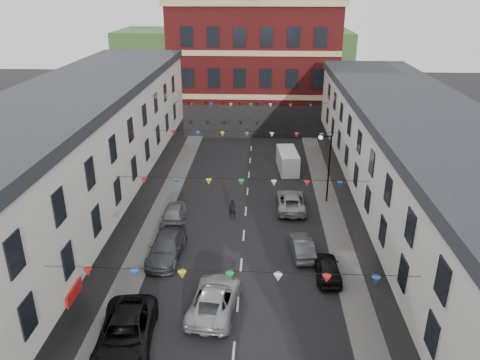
% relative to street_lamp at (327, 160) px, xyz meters
% --- Properties ---
extents(ground, '(160.00, 160.00, 0.00)m').
position_rel_street_lamp_xyz_m(ground, '(-6.55, -14.00, -3.90)').
color(ground, black).
rests_on(ground, ground).
extents(pavement_left, '(1.80, 64.00, 0.15)m').
position_rel_street_lamp_xyz_m(pavement_left, '(-13.45, -12.00, -3.83)').
color(pavement_left, '#605E5B').
rests_on(pavement_left, ground).
extents(pavement_right, '(1.80, 64.00, 0.15)m').
position_rel_street_lamp_xyz_m(pavement_right, '(0.35, -12.00, -3.83)').
color(pavement_right, '#605E5B').
rests_on(pavement_right, ground).
extents(terrace_left, '(8.40, 56.00, 10.70)m').
position_rel_street_lamp_xyz_m(terrace_left, '(-18.33, -13.00, 1.44)').
color(terrace_left, beige).
rests_on(terrace_left, ground).
extents(terrace_right, '(8.40, 56.00, 9.70)m').
position_rel_street_lamp_xyz_m(terrace_right, '(5.23, -13.00, 0.95)').
color(terrace_right, beige).
rests_on(terrace_right, ground).
extents(civic_building, '(20.60, 13.30, 18.50)m').
position_rel_street_lamp_xyz_m(civic_building, '(-6.55, 23.95, 4.23)').
color(civic_building, maroon).
rests_on(civic_building, ground).
extents(clock_tower, '(5.60, 5.60, 30.00)m').
position_rel_street_lamp_xyz_m(clock_tower, '(-14.05, 21.00, 11.03)').
color(clock_tower, maroon).
rests_on(clock_tower, ground).
extents(distant_hill, '(40.00, 14.00, 10.00)m').
position_rel_street_lamp_xyz_m(distant_hill, '(-10.55, 48.00, 1.10)').
color(distant_hill, '#2B5025').
rests_on(distant_hill, ground).
extents(street_lamp, '(1.10, 0.36, 6.00)m').
position_rel_street_lamp_xyz_m(street_lamp, '(0.00, 0.00, 0.00)').
color(street_lamp, black).
rests_on(street_lamp, ground).
extents(car_left_c, '(3.27, 6.12, 1.64)m').
position_rel_street_lamp_xyz_m(car_left_c, '(-12.05, -17.81, -3.09)').
color(car_left_c, black).
rests_on(car_left_c, ground).
extents(car_left_d, '(2.28, 5.25, 1.50)m').
position_rel_street_lamp_xyz_m(car_left_d, '(-11.65, -9.17, -3.15)').
color(car_left_d, '#3F4347').
rests_on(car_left_d, ground).
extents(car_left_e, '(1.80, 4.24, 1.43)m').
position_rel_street_lamp_xyz_m(car_left_e, '(-12.05, -4.58, -3.19)').
color(car_left_e, gray).
rests_on(car_left_e, ground).
extents(car_right_d, '(1.63, 3.85, 1.30)m').
position_rel_street_lamp_xyz_m(car_right_d, '(-1.05, -11.05, -3.26)').
color(car_right_d, black).
rests_on(car_right_d, ground).
extents(car_right_e, '(1.73, 3.99, 1.28)m').
position_rel_street_lamp_xyz_m(car_right_e, '(-2.47, -8.44, -3.27)').
color(car_right_e, '#55585E').
rests_on(car_right_e, ground).
extents(car_right_f, '(2.32, 4.97, 1.38)m').
position_rel_street_lamp_xyz_m(car_right_f, '(-2.85, -1.33, -3.22)').
color(car_right_f, '#9FA2A4').
rests_on(car_right_f, ground).
extents(moving_car, '(3.03, 5.58, 1.48)m').
position_rel_street_lamp_xyz_m(moving_car, '(-7.85, -14.64, -3.16)').
color(moving_car, '#A8ABAF').
rests_on(moving_car, ground).
extents(white_van, '(2.19, 4.73, 2.03)m').
position_rel_street_lamp_xyz_m(white_van, '(-2.75, 7.44, -2.89)').
color(white_van, white).
rests_on(white_van, ground).
extents(pedestrian, '(0.64, 0.46, 1.61)m').
position_rel_street_lamp_xyz_m(pedestrian, '(-7.55, -3.29, -3.10)').
color(pedestrian, black).
rests_on(pedestrian, ground).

